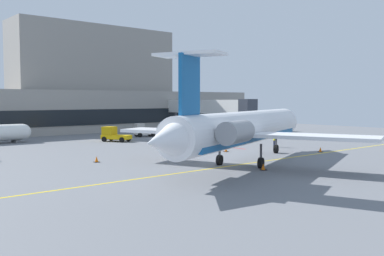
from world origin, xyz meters
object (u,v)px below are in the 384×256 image
at_px(regional_jet, 243,129).
at_px(pushback_tractor, 114,135).
at_px(baggage_tug, 143,131).
at_px(fuel_tank, 4,133).
at_px(marshaller, 275,139).

xyz_separation_m(regional_jet, pushback_tractor, (2.62, 26.61, -2.31)).
xyz_separation_m(baggage_tug, fuel_tank, (-19.69, 3.31, 0.46)).
distance_m(baggage_tug, pushback_tractor, 8.21).
bearing_deg(fuel_tank, pushback_tractor, -29.62).
xyz_separation_m(regional_jet, baggage_tug, (9.94, 30.34, -2.31)).
distance_m(regional_jet, baggage_tug, 32.01).
bearing_deg(regional_jet, marshaller, 29.01).
bearing_deg(baggage_tug, marshaller, -80.19).
distance_m(regional_jet, pushback_tractor, 26.84).
height_order(baggage_tug, pushback_tractor, baggage_tug).
relative_size(regional_jet, fuel_tank, 4.18).
height_order(baggage_tug, marshaller, baggage_tug).
bearing_deg(marshaller, pushback_tractor, 120.69).
relative_size(pushback_tractor, marshaller, 2.36).
bearing_deg(pushback_tractor, fuel_tank, 150.38).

